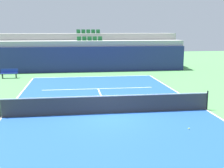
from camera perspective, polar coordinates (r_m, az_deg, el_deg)
name	(u,v)px	position (r m, az deg, el deg)	size (l,w,h in m)	color
ground_plane	(108,114)	(15.23, -0.72, -5.90)	(80.00, 80.00, 0.00)	#4C8C4C
court_surface	(108,113)	(15.23, -0.72, -5.88)	(11.00, 24.00, 0.01)	#1E4C99
baseline_far	(93,77)	(26.84, -3.82, 1.48)	(11.00, 0.10, 0.00)	white
sideline_left	(1,117)	(15.57, -21.18, -6.24)	(0.10, 24.00, 0.00)	white
sideline_right	(206,109)	(16.76, 18.18, -4.85)	(0.10, 24.00, 0.00)	white
service_line_far	(98,89)	(21.40, -2.80, -0.94)	(8.26, 0.10, 0.00)	white
centre_service_line	(102,99)	(18.30, -1.94, -2.98)	(0.10, 6.40, 0.00)	white
back_wall	(91,59)	(29.80, -4.27, 4.92)	(20.04, 0.30, 2.61)	navy
stands_tier_lower	(90,55)	(31.11, -4.43, 5.70)	(20.04, 2.40, 3.18)	#9E9E99
stands_tier_upper	(89,50)	(33.47, -4.68, 6.69)	(20.04, 2.40, 3.91)	#9E9E99
seating_row_lower	(90,39)	(31.10, -4.48, 8.86)	(2.69, 0.44, 0.44)	#1E6633
seating_row_upper	(88,32)	(33.48, -4.74, 10.25)	(2.69, 0.44, 0.44)	#1E6633
tennis_net	(108,104)	(15.09, -0.73, -4.05)	(11.08, 0.08, 1.07)	black
player_bench	(9,73)	(27.62, -19.79, 2.16)	(1.50, 0.40, 0.85)	navy
tennis_ball_2	(189,129)	(13.35, 15.09, -8.56)	(0.07, 0.07, 0.07)	#CCE033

